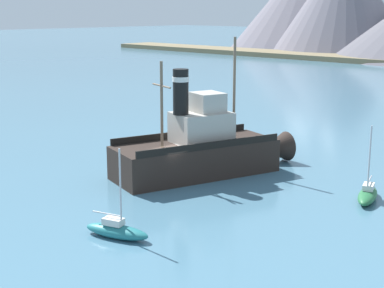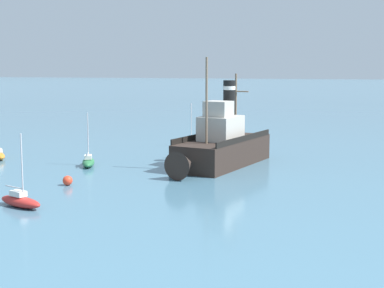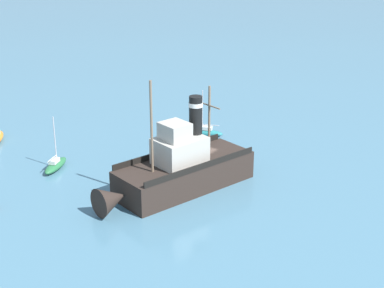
# 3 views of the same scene
# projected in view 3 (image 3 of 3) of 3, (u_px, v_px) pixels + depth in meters

# --- Properties ---
(ground_plane) EXTENTS (600.00, 600.00, 0.00)m
(ground_plane) POSITION_uv_depth(u_px,v_px,m) (198.00, 176.00, 51.95)
(ground_plane) COLOR #477289
(old_tugboat) EXTENTS (7.51, 14.77, 9.90)m
(old_tugboat) POSITION_uv_depth(u_px,v_px,m) (179.00, 170.00, 48.67)
(old_tugboat) COLOR #2D231E
(old_tugboat) RESTS_ON ground
(sailboat_green) EXTENTS (2.38, 3.94, 4.90)m
(sailboat_green) POSITION_uv_depth(u_px,v_px,m) (56.00, 165.00, 53.20)
(sailboat_green) COLOR #286B3D
(sailboat_green) RESTS_ON ground
(sailboat_teal) EXTENTS (3.95, 2.25, 4.90)m
(sailboat_teal) POSITION_uv_depth(u_px,v_px,m) (205.00, 132.00, 61.41)
(sailboat_teal) COLOR #23757A
(sailboat_teal) RESTS_ON ground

